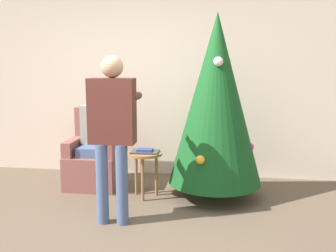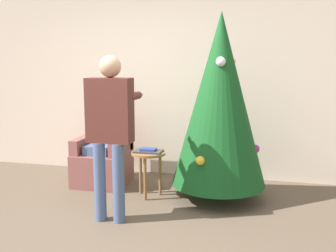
{
  "view_description": "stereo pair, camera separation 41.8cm",
  "coord_description": "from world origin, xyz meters",
  "views": [
    {
      "loc": [
        1.0,
        -3.22,
        1.62
      ],
      "look_at": [
        0.43,
        0.86,
        0.93
      ],
      "focal_mm": 42.0,
      "sensor_mm": 36.0,
      "label": 1
    },
    {
      "loc": [
        1.41,
        -3.14,
        1.62
      ],
      "look_at": [
        0.43,
        0.86,
        0.93
      ],
      "focal_mm": 42.0,
      "sensor_mm": 36.0,
      "label": 2
    }
  ],
  "objects": [
    {
      "name": "armchair",
      "position": [
        -0.62,
        1.58,
        0.34
      ],
      "size": [
        0.65,
        0.66,
        1.0
      ],
      "color": "brown",
      "rests_on": "ground_plane"
    },
    {
      "name": "person_seated",
      "position": [
        -0.62,
        1.55,
        0.68
      ],
      "size": [
        0.36,
        0.46,
        1.24
      ],
      "color": "#475B84",
      "rests_on": "ground_plane"
    },
    {
      "name": "person_standing",
      "position": [
        -0.06,
        0.46,
        1.0
      ],
      "size": [
        0.46,
        0.57,
        1.67
      ],
      "color": "#475B84",
      "rests_on": "ground_plane"
    },
    {
      "name": "ground_plane",
      "position": [
        0.0,
        0.0,
        0.0
      ],
      "size": [
        14.0,
        14.0,
        0.0
      ],
      "primitive_type": "plane",
      "color": "brown"
    },
    {
      "name": "wall_back",
      "position": [
        0.0,
        2.23,
        1.35
      ],
      "size": [
        8.0,
        0.06,
        2.7
      ],
      "color": "beige",
      "rests_on": "ground_plane"
    },
    {
      "name": "christmas_tree",
      "position": [
        0.93,
        1.33,
        1.17
      ],
      "size": [
        1.09,
        1.09,
        2.16
      ],
      "color": "brown",
      "rests_on": "ground_plane"
    },
    {
      "name": "book",
      "position": [
        0.11,
        1.21,
        0.58
      ],
      "size": [
        0.18,
        0.12,
        0.02
      ],
      "color": "navy",
      "rests_on": "laptop"
    },
    {
      "name": "side_stool",
      "position": [
        0.11,
        1.21,
        0.45
      ],
      "size": [
        0.41,
        0.41,
        0.54
      ],
      "color": "olive",
      "rests_on": "ground_plane"
    },
    {
      "name": "laptop",
      "position": [
        0.11,
        1.21,
        0.55
      ],
      "size": [
        0.32,
        0.22,
        0.02
      ],
      "color": "#38383D",
      "rests_on": "side_stool"
    }
  ]
}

